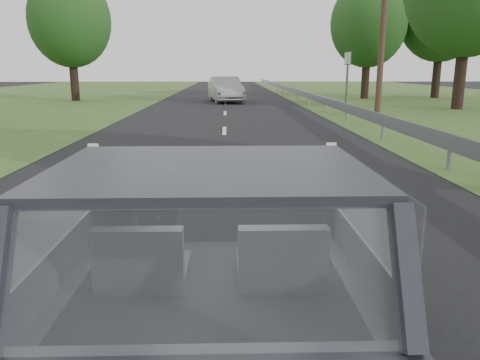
{
  "coord_description": "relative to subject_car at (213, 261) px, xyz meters",
  "views": [
    {
      "loc": [
        0.09,
        -2.81,
        1.94
      ],
      "look_at": [
        0.19,
        0.54,
        1.13
      ],
      "focal_mm": 35.0,
      "sensor_mm": 36.0,
      "label": 1
    }
  ],
  "objects": [
    {
      "name": "tree_6",
      "position": [
        -9.24,
        26.66,
        2.92
      ],
      "size": [
        5.09,
        5.09,
        7.29
      ],
      "primitive_type": null,
      "rotation": [
        0.0,
        0.0,
        0.06
      ],
      "color": "#20501E",
      "rests_on": "ground"
    },
    {
      "name": "dashboard",
      "position": [
        0.0,
        0.62,
        0.12
      ],
      "size": [
        1.58,
        0.45,
        0.3
      ],
      "primitive_type": "cube",
      "color": "black",
      "rests_on": "subject_car"
    },
    {
      "name": "tree_1",
      "position": [
        11.3,
        19.88,
        3.74
      ],
      "size": [
        6.92,
        6.92,
        8.94
      ],
      "primitive_type": null,
      "rotation": [
        0.0,
        0.0,
        0.19
      ],
      "color": "#20501E",
      "rests_on": "ground"
    },
    {
      "name": "ground",
      "position": [
        0.0,
        0.0,
        -0.72
      ],
      "size": [
        140.0,
        140.0,
        0.0
      ],
      "primitive_type": "plane",
      "color": "black",
      "rests_on": "ground"
    },
    {
      "name": "tree_2",
      "position": [
        9.15,
        28.2,
        2.93
      ],
      "size": [
        5.42,
        5.42,
        7.31
      ],
      "primitive_type": null,
      "rotation": [
        0.0,
        0.0,
        0.13
      ],
      "color": "#20501E",
      "rests_on": "ground"
    },
    {
      "name": "other_car",
      "position": [
        0.0,
        25.24,
        0.01
      ],
      "size": [
        2.48,
        4.72,
        1.48
      ],
      "primitive_type": "imported",
      "rotation": [
        0.0,
        0.0,
        0.16
      ],
      "color": "#A0A2A5",
      "rests_on": "ground"
    },
    {
      "name": "utility_pole",
      "position": [
        6.43,
        16.86,
        3.13
      ],
      "size": [
        0.33,
        0.33,
        7.71
      ],
      "primitive_type": "cylinder",
      "rotation": [
        0.0,
        0.0,
        -0.43
      ],
      "color": "#4B3929",
      "rests_on": "ground"
    },
    {
      "name": "driver_seat",
      "position": [
        -0.4,
        -0.29,
        0.16
      ],
      "size": [
        0.5,
        0.72,
        0.42
      ],
      "primitive_type": "cube",
      "color": "black",
      "rests_on": "subject_car"
    },
    {
      "name": "tree_3",
      "position": [
        14.13,
        28.87,
        3.59
      ],
      "size": [
        7.44,
        7.44,
        8.63
      ],
      "primitive_type": null,
      "rotation": [
        0.0,
        0.0,
        -0.39
      ],
      "color": "#20501E",
      "rests_on": "ground"
    },
    {
      "name": "cat",
      "position": [
        0.14,
        0.65,
        0.36
      ],
      "size": [
        0.63,
        0.29,
        0.27
      ],
      "primitive_type": "ellipsoid",
      "rotation": [
        0.0,
        0.0,
        -0.17
      ],
      "color": "#A1A1A1",
      "rests_on": "dashboard"
    },
    {
      "name": "steering_wheel",
      "position": [
        -0.4,
        0.33,
        0.2
      ],
      "size": [
        0.36,
        0.36,
        0.04
      ],
      "primitive_type": "torus",
      "color": "black",
      "rests_on": "dashboard"
    },
    {
      "name": "highway_sign",
      "position": [
        6.38,
        22.04,
        0.67
      ],
      "size": [
        0.16,
        1.12,
        2.78
      ],
      "primitive_type": "cube",
      "rotation": [
        0.0,
        0.0,
        0.04
      ],
      "color": "#167024",
      "rests_on": "ground"
    },
    {
      "name": "subject_car",
      "position": [
        0.0,
        0.0,
        0.0
      ],
      "size": [
        1.8,
        4.0,
        1.45
      ],
      "primitive_type": "cube",
      "color": "black",
      "rests_on": "ground"
    },
    {
      "name": "passenger_seat",
      "position": [
        0.4,
        -0.29,
        0.16
      ],
      "size": [
        0.5,
        0.72,
        0.42
      ],
      "primitive_type": "cube",
      "color": "black",
      "rests_on": "subject_car"
    },
    {
      "name": "guardrail",
      "position": [
        4.3,
        10.0,
        -0.15
      ],
      "size": [
        0.05,
        90.0,
        0.32
      ],
      "primitive_type": "cube",
      "color": "#9CA0A5",
      "rests_on": "ground"
    }
  ]
}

